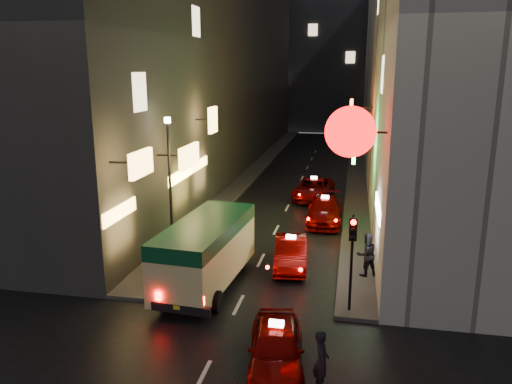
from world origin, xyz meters
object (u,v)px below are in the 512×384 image
Objects in this scene: taxi_near at (276,344)px; traffic_light at (352,243)px; pedestrian_crossing at (321,357)px; lamp_post at (170,176)px; minibus at (206,246)px.

taxi_near is 1.46× the size of traffic_light.
pedestrian_crossing is 11.99m from lamp_post.
pedestrian_crossing is 4.78m from traffic_light.
taxi_near is 0.82× the size of lamp_post.
pedestrian_crossing is (4.89, -5.78, -0.71)m from minibus.
traffic_light is 0.56× the size of lamp_post.
traffic_light is (5.59, -1.36, 0.99)m from minibus.
lamp_post reaches higher than minibus.
traffic_light is (0.70, 4.41, 1.70)m from pedestrian_crossing.
pedestrian_crossing reaches higher than taxi_near.
traffic_light reaches higher than pedestrian_crossing.
lamp_post is (-2.61, 3.16, 2.03)m from minibus.
lamp_post is (-8.20, 4.53, 1.04)m from traffic_light.
minibus is at bearing -50.52° from lamp_post.
lamp_post is (-7.50, 8.94, 2.74)m from pedestrian_crossing.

